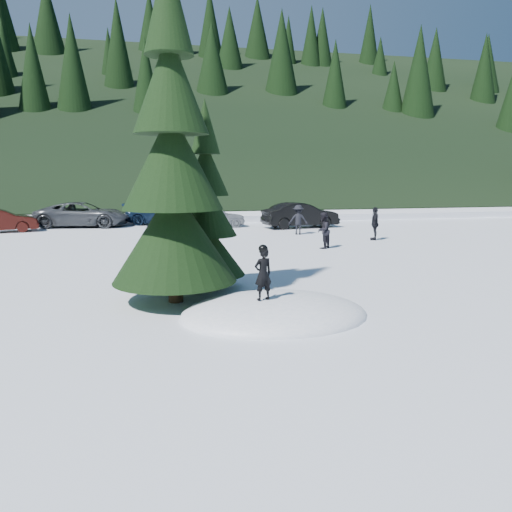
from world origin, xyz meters
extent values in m
plane|color=white|center=(0.00, 0.00, 0.00)|extent=(200.00, 200.00, 0.00)
ellipsoid|color=white|center=(0.00, 0.00, 0.00)|extent=(4.48, 3.52, 0.96)
cylinder|color=black|center=(-2.20, 1.80, 0.70)|extent=(0.38, 0.38, 1.40)
cone|color=black|center=(-2.20, 1.80, 1.79)|extent=(3.20, 3.20, 2.46)
cone|color=black|center=(-2.20, 1.80, 3.65)|extent=(2.54, 2.54, 2.46)
cone|color=black|center=(-2.20, 1.80, 5.51)|extent=(1.88, 1.88, 2.46)
cone|color=black|center=(-2.20, 1.80, 7.37)|extent=(1.22, 1.22, 2.46)
cylinder|color=black|center=(-1.20, 3.20, 0.50)|extent=(0.26, 0.26, 1.00)
cone|color=black|center=(-1.20, 3.20, 1.16)|extent=(2.20, 2.20, 1.52)
cone|color=black|center=(-1.20, 3.20, 2.31)|extent=(1.75, 1.75, 1.52)
cone|color=black|center=(-1.20, 3.20, 3.46)|extent=(1.29, 1.29, 1.52)
cone|color=black|center=(-1.20, 3.20, 4.61)|extent=(0.84, 0.84, 1.52)
imported|color=black|center=(-0.34, -0.29, 1.08)|extent=(0.50, 0.40, 1.20)
imported|color=black|center=(4.75, 9.83, 0.81)|extent=(0.98, 0.99, 1.61)
imported|color=black|center=(8.24, 11.96, 0.82)|extent=(0.80, 1.04, 1.65)
imported|color=black|center=(5.18, 14.97, 0.81)|extent=(1.17, 0.86, 1.61)
imported|color=#424549|center=(-6.80, 21.54, 0.77)|extent=(5.87, 3.33, 1.54)
imported|color=#0D1B31|center=(-1.82, 21.80, 0.72)|extent=(5.37, 3.53, 1.44)
imported|color=#999DA2|center=(1.08, 19.57, 0.68)|extent=(4.14, 2.08, 1.35)
imported|color=black|center=(6.30, 18.18, 0.77)|extent=(4.86, 2.31, 1.54)
camera|label=1|loc=(-2.84, -11.04, 3.34)|focal=35.00mm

